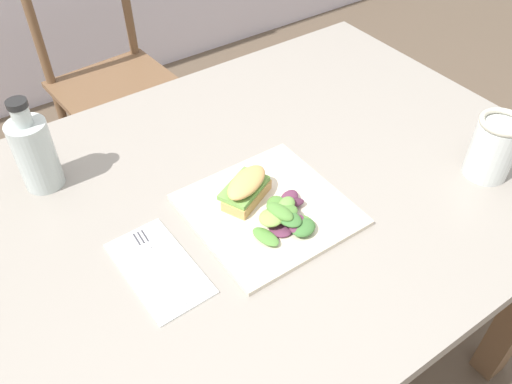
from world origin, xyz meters
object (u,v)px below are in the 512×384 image
(bottle_cold_brew, at_px, (36,156))
(mason_jar_iced_tea, at_px, (492,150))
(fork_on_napkin, at_px, (155,260))
(sandwich_half_front, at_px, (246,188))
(dining_table, at_px, (275,221))
(plate_lunch, at_px, (268,210))
(chair_wooden_far, at_px, (112,82))

(bottle_cold_brew, height_order, mason_jar_iced_tea, bottle_cold_brew)
(fork_on_napkin, bearing_deg, sandwich_half_front, 8.19)
(dining_table, bearing_deg, plate_lunch, -136.67)
(chair_wooden_far, bearing_deg, dining_table, -91.25)
(mason_jar_iced_tea, bearing_deg, plate_lunch, 159.25)
(bottle_cold_brew, bearing_deg, mason_jar_iced_tea, -32.86)
(dining_table, xyz_separation_m, bottle_cold_brew, (-0.39, 0.25, 0.20))
(chair_wooden_far, relative_size, fork_on_napkin, 4.69)
(fork_on_napkin, distance_m, bottle_cold_brew, 0.33)
(dining_table, height_order, fork_on_napkin, fork_on_napkin)
(dining_table, relative_size, plate_lunch, 4.19)
(bottle_cold_brew, distance_m, mason_jar_iced_tea, 0.89)
(chair_wooden_far, distance_m, sandwich_half_front, 1.09)
(plate_lunch, height_order, mason_jar_iced_tea, mason_jar_iced_tea)
(chair_wooden_far, relative_size, bottle_cold_brew, 4.45)
(chair_wooden_far, distance_m, bottle_cold_brew, 0.93)
(plate_lunch, height_order, fork_on_napkin, plate_lunch)
(bottle_cold_brew, relative_size, mason_jar_iced_tea, 1.48)
(dining_table, distance_m, mason_jar_iced_tea, 0.47)
(chair_wooden_far, height_order, fork_on_napkin, chair_wooden_far)
(plate_lunch, bearing_deg, fork_on_napkin, 176.89)
(sandwich_half_front, height_order, mason_jar_iced_tea, mason_jar_iced_tea)
(sandwich_half_front, bearing_deg, plate_lunch, -64.87)
(bottle_cold_brew, bearing_deg, sandwich_half_front, -42.90)
(sandwich_half_front, bearing_deg, mason_jar_iced_tea, -24.59)
(plate_lunch, relative_size, sandwich_half_front, 2.38)
(fork_on_napkin, distance_m, mason_jar_iced_tea, 0.69)
(dining_table, xyz_separation_m, plate_lunch, (-0.07, -0.07, 0.13))
(plate_lunch, bearing_deg, mason_jar_iced_tea, -20.75)
(plate_lunch, height_order, sandwich_half_front, sandwich_half_front)
(chair_wooden_far, distance_m, plate_lunch, 1.12)
(plate_lunch, distance_m, fork_on_napkin, 0.23)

